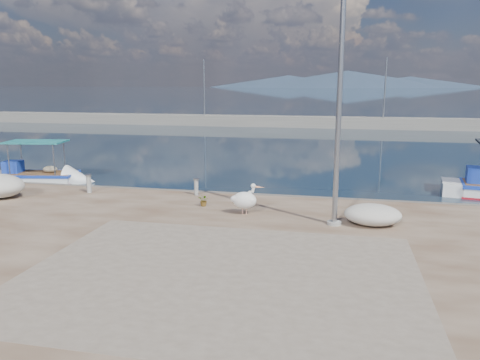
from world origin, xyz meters
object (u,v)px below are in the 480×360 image
(boat_left, at_px, (38,179))
(lamp_post, at_px, (339,118))
(bollard_near, at_px, (196,186))
(pelican, at_px, (245,200))

(boat_left, distance_m, lamp_post, 15.93)
(lamp_post, bearing_deg, bollard_near, 152.25)
(boat_left, bearing_deg, lamp_post, -31.85)
(pelican, height_order, lamp_post, lamp_post)
(pelican, bearing_deg, lamp_post, -18.27)
(lamp_post, xyz_separation_m, bollard_near, (-5.35, 2.81, -2.94))
(pelican, relative_size, lamp_post, 0.16)
(lamp_post, bearing_deg, pelican, 169.60)
(pelican, bearing_deg, bollard_near, 128.78)
(lamp_post, bearing_deg, boat_left, 158.35)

